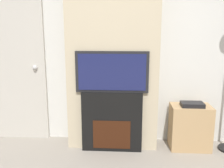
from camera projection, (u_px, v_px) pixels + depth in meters
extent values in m
cube|color=silver|center=(114.00, 37.00, 3.15)|extent=(6.00, 0.06, 2.70)
cube|color=#BCAD8E|center=(113.00, 38.00, 2.96)|extent=(1.09, 0.32, 2.70)
cube|color=black|center=(112.00, 121.00, 3.01)|extent=(0.72, 0.14, 0.73)
cube|color=#33160A|center=(112.00, 135.00, 2.97)|extent=(0.45, 0.01, 0.35)
cube|color=black|center=(112.00, 72.00, 2.89)|extent=(0.85, 0.06, 0.48)
cube|color=#191E4C|center=(112.00, 72.00, 2.86)|extent=(0.78, 0.01, 0.42)
cube|color=tan|center=(190.00, 127.00, 3.07)|extent=(0.48, 0.32, 0.54)
cube|color=black|center=(192.00, 104.00, 2.98)|extent=(0.26, 0.17, 0.05)
cube|color=#BCB7AD|center=(14.00, 64.00, 3.24)|extent=(0.82, 0.04, 2.03)
sphere|color=silver|center=(35.00, 67.00, 3.19)|extent=(0.06, 0.06, 0.06)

